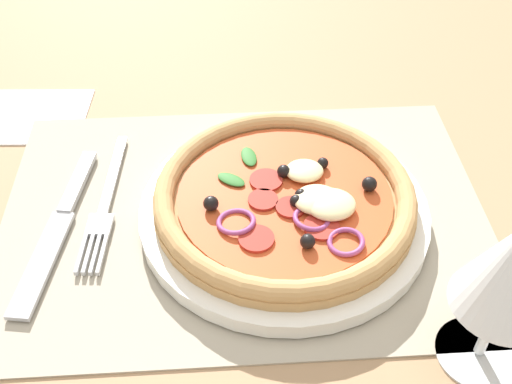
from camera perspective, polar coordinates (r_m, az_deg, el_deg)
The scene contains 7 objects.
ground_plane at distance 58.05cm, azimuth -1.04°, elevation -2.97°, with size 190.00×140.00×2.40cm, color #9E7A56.
placemat at distance 57.05cm, azimuth -1.06°, elevation -2.00°, with size 44.27×31.31×0.40cm, color #A39984.
plate at distance 55.98cm, azimuth 2.57°, elevation -1.78°, with size 25.90×25.90×1.48cm, color silver.
pizza at distance 54.65cm, azimuth 2.73°, elevation -0.48°, with size 23.20×23.20×2.66cm.
fork at distance 58.77cm, azimuth -13.75°, elevation -1.32°, with size 2.85×18.06×0.44cm.
knife at distance 57.92cm, azimuth -17.79°, elevation -3.16°, with size 4.78×20.01×0.62cm.
napkin at distance 72.71cm, azimuth -19.62°, elevation 6.64°, with size 11.13×10.01×0.36cm, color white.
Camera 1 is at (1.50, 40.04, 40.80)cm, focal length 43.50 mm.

